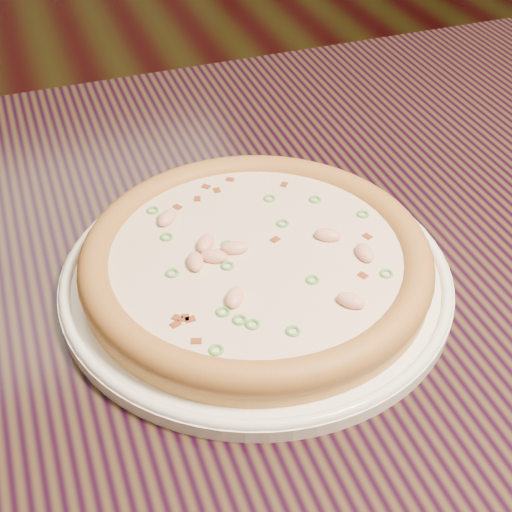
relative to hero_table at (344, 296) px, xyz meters
name	(u,v)px	position (x,y,z in m)	size (l,w,h in m)	color
ground	(224,402)	(-0.02, 0.41, -0.65)	(9.00, 9.00, 0.00)	black
hero_table	(344,296)	(0.00, 0.00, 0.00)	(1.20, 0.80, 0.75)	black
plate	(256,274)	(-0.12, -0.05, 0.11)	(0.35, 0.35, 0.02)	white
pizza	(256,259)	(-0.12, -0.05, 0.13)	(0.31, 0.31, 0.03)	#BB9346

